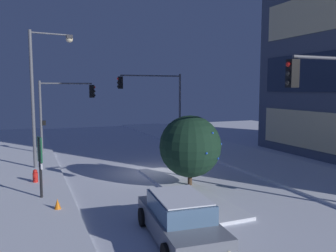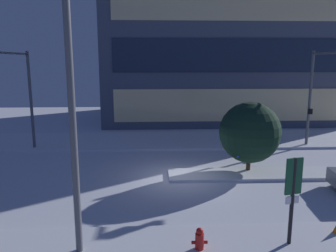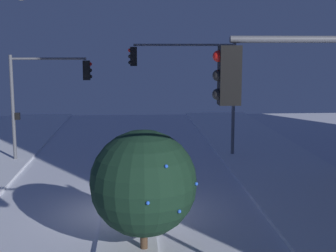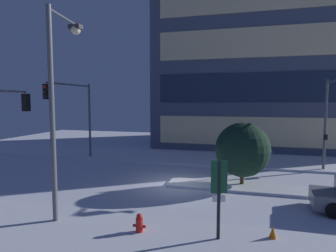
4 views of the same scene
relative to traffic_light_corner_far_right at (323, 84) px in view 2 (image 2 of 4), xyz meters
name	(u,v)px [view 2 (image 2 of 4)]	position (x,y,z in m)	size (l,w,h in m)	color
ground	(180,178)	(-8.99, -4.29, -4.29)	(52.00, 52.00, 0.00)	silver
curb_strip_far	(172,140)	(-8.99, 3.33, -4.22)	(52.00, 5.20, 0.14)	silver
median_strip	(258,174)	(-5.07, -4.10, -4.22)	(9.00, 1.80, 0.14)	silver
traffic_light_corner_far_right	(323,84)	(0.00, 0.00, 0.00)	(0.32, 4.16, 6.30)	#565960
traffic_light_corner_far_left	(14,83)	(-18.02, -0.76, 0.15)	(0.32, 5.76, 6.26)	#565960
street_lamp_arched	(72,69)	(-12.60, -10.06, 1.12)	(0.71, 2.61, 8.43)	#565960
fire_hydrant	(200,241)	(-8.96, -10.79, -3.90)	(0.48, 0.26, 0.81)	red
parking_info_sign	(293,192)	(-6.16, -10.60, -2.47)	(0.55, 0.19, 2.86)	black
decorated_tree_median	(250,132)	(-5.44, -3.61, -2.19)	(3.15, 3.08, 3.65)	#473323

